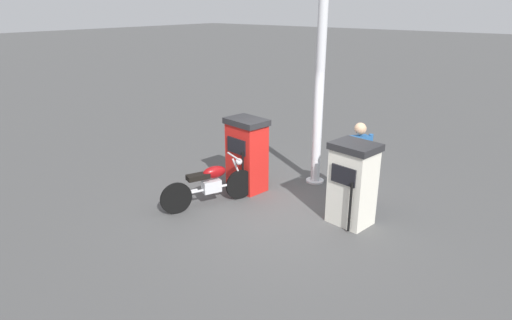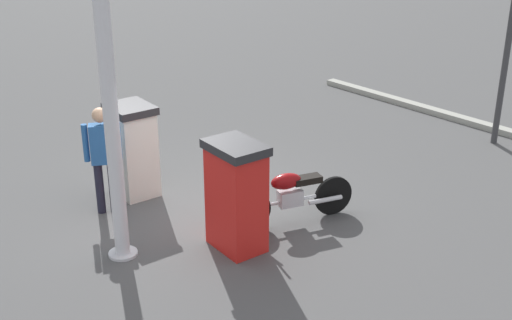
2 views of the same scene
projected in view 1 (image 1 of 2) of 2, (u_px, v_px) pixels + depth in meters
ground_plane at (283, 210)px, 8.48m from camera, size 120.00×120.00×0.00m
fuel_pump_near at (247, 154)px, 9.20m from camera, size 0.73×0.91×1.56m
fuel_pump_far at (352, 183)px, 7.76m from camera, size 0.75×0.85×1.52m
motorcycle_near_pump at (211, 183)px, 8.54m from camera, size 1.86×0.90×0.95m
attendant_person at (358, 159)px, 8.36m from camera, size 0.52×0.39×1.70m
canopy_support_pole at (319, 100)px, 9.22m from camera, size 0.40×0.40×3.86m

